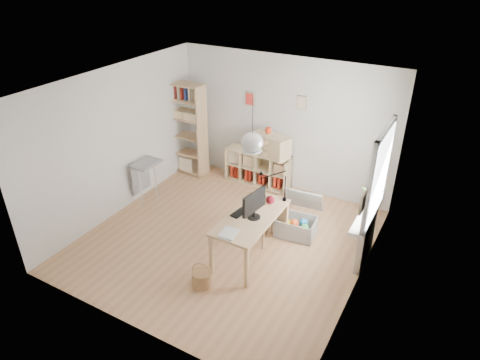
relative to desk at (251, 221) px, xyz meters
The scene contains 20 objects.
ground 0.87m from the desk, 164.74° to the left, with size 4.50×4.50×0.00m, color tan.
room_shell 1.34m from the desk, 164.74° to the left, with size 4.50×4.50×4.50m.
window_unit 2.04m from the desk, 24.12° to the left, with size 0.07×1.16×1.46m.
radiator 1.82m from the desk, 24.58° to the left, with size 0.10×0.80×0.80m, color silver.
windowsill 1.77m from the desk, 25.25° to the left, with size 0.22×1.20×0.06m, color silver.
desk is the anchor object (origin of this frame).
cube_shelf 2.48m from the desk, 114.61° to the left, with size 1.40×0.38×0.72m.
tall_bookshelf 3.27m from the desk, 142.99° to the left, with size 0.80×0.38×2.00m.
side_table 2.64m from the desk, 169.06° to the left, with size 0.40×0.55×0.85m.
chair 0.48m from the desk, 102.41° to the left, with size 0.45×0.45×0.83m.
wicker_basket 1.16m from the desk, 106.14° to the right, with size 0.30×0.30×0.41m.
storage_chest 1.10m from the desk, 64.72° to the left, with size 0.72×0.80×0.71m.
monitor 0.35m from the desk, 19.84° to the right, with size 0.21×0.52×0.45m.
keyboard 0.22m from the desk, behind, with size 0.14×0.38×0.02m, color black.
task_lamp 0.74m from the desk, 86.02° to the left, with size 0.45×0.17×0.48m.
yarn_ball 0.51m from the desk, 77.80° to the left, with size 0.14×0.14×0.14m, color #460912.
paper_tray 0.60m from the desk, 95.87° to the right, with size 0.23×0.29×0.03m, color silver.
drawer_chest 2.32m from the desk, 107.97° to the left, with size 0.78×0.36×0.45m, color beige.
red_vase 2.40m from the desk, 109.66° to the left, with size 0.13×0.13×0.16m, color #A0260D.
potted_plant 1.95m from the desk, 34.63° to the left, with size 0.34×0.29×0.37m, color #2E5720.
Camera 1 is at (3.11, -5.09, 4.44)m, focal length 32.00 mm.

